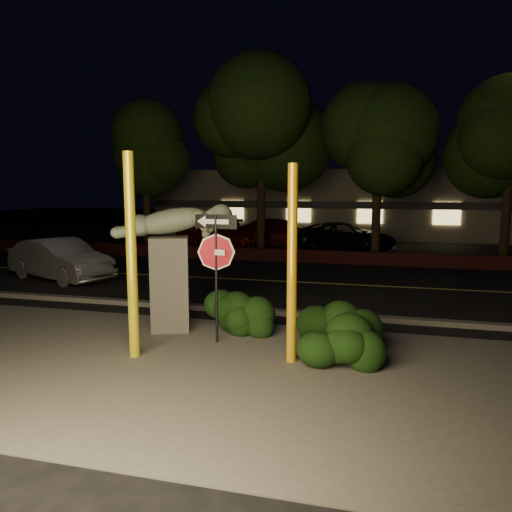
{
  "coord_description": "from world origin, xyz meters",
  "views": [
    {
      "loc": [
        2.97,
        -8.37,
        3.01
      ],
      "look_at": [
        0.38,
        1.43,
        1.6
      ],
      "focal_mm": 35.0,
      "sensor_mm": 36.0,
      "label": 1
    }
  ],
  "objects_px": {
    "signpost": "(216,252)",
    "parked_car_dark": "(344,237)",
    "yellow_pole_right": "(292,265)",
    "parked_car_red": "(218,233)",
    "yellow_pole_left": "(132,257)",
    "silver_sedan": "(60,259)",
    "sculpture": "(172,253)",
    "parked_car_darkred": "(281,234)"
  },
  "relations": [
    {
      "from": "signpost",
      "to": "parked_car_dark",
      "type": "bearing_deg",
      "value": 89.05
    },
    {
      "from": "yellow_pole_right",
      "to": "parked_car_red",
      "type": "bearing_deg",
      "value": 113.44
    },
    {
      "from": "parked_car_dark",
      "to": "yellow_pole_right",
      "type": "bearing_deg",
      "value": 160.51
    },
    {
      "from": "yellow_pole_left",
      "to": "silver_sedan",
      "type": "distance_m",
      "value": 8.65
    },
    {
      "from": "yellow_pole_left",
      "to": "signpost",
      "type": "relative_size",
      "value": 1.45
    },
    {
      "from": "yellow_pole_left",
      "to": "yellow_pole_right",
      "type": "xyz_separation_m",
      "value": [
        2.74,
        0.46,
        -0.11
      ]
    },
    {
      "from": "yellow_pole_right",
      "to": "signpost",
      "type": "relative_size",
      "value": 1.36
    },
    {
      "from": "parked_car_red",
      "to": "parked_car_dark",
      "type": "relative_size",
      "value": 0.86
    },
    {
      "from": "yellow_pole_left",
      "to": "silver_sedan",
      "type": "bearing_deg",
      "value": 134.27
    },
    {
      "from": "silver_sedan",
      "to": "signpost",
      "type": "bearing_deg",
      "value": -103.07
    },
    {
      "from": "silver_sedan",
      "to": "parked_car_dark",
      "type": "xyz_separation_m",
      "value": [
        8.32,
        9.71,
        0.01
      ]
    },
    {
      "from": "sculpture",
      "to": "parked_car_dark",
      "type": "xyz_separation_m",
      "value": [
        2.38,
        14.08,
        -0.95
      ]
    },
    {
      "from": "parked_car_red",
      "to": "yellow_pole_left",
      "type": "bearing_deg",
      "value": -163.46
    },
    {
      "from": "yellow_pole_right",
      "to": "silver_sedan",
      "type": "distance_m",
      "value": 10.46
    },
    {
      "from": "yellow_pole_left",
      "to": "sculpture",
      "type": "relative_size",
      "value": 1.36
    },
    {
      "from": "yellow_pole_left",
      "to": "parked_car_darkred",
      "type": "relative_size",
      "value": 0.72
    },
    {
      "from": "yellow_pole_right",
      "to": "parked_car_red",
      "type": "height_order",
      "value": "yellow_pole_right"
    },
    {
      "from": "sculpture",
      "to": "parked_car_red",
      "type": "distance_m",
      "value": 14.42
    },
    {
      "from": "silver_sedan",
      "to": "parked_car_darkred",
      "type": "relative_size",
      "value": 0.82
    },
    {
      "from": "signpost",
      "to": "silver_sedan",
      "type": "xyz_separation_m",
      "value": [
        -7.13,
        4.98,
        -1.1
      ]
    },
    {
      "from": "yellow_pole_left",
      "to": "parked_car_dark",
      "type": "distance_m",
      "value": 16.06
    },
    {
      "from": "parked_car_red",
      "to": "parked_car_dark",
      "type": "xyz_separation_m",
      "value": [
        6.18,
        0.19,
        -0.04
      ]
    },
    {
      "from": "parked_car_darkred",
      "to": "yellow_pole_right",
      "type": "bearing_deg",
      "value": -167.55
    },
    {
      "from": "yellow_pole_left",
      "to": "yellow_pole_right",
      "type": "height_order",
      "value": "yellow_pole_left"
    },
    {
      "from": "parked_car_red",
      "to": "yellow_pole_right",
      "type": "bearing_deg",
      "value": -153.83
    },
    {
      "from": "yellow_pole_right",
      "to": "sculpture",
      "type": "relative_size",
      "value": 1.28
    },
    {
      "from": "yellow_pole_left",
      "to": "sculpture",
      "type": "distance_m",
      "value": 1.78
    },
    {
      "from": "yellow_pole_right",
      "to": "sculpture",
      "type": "xyz_separation_m",
      "value": [
        -2.79,
        1.31,
        -0.06
      ]
    },
    {
      "from": "yellow_pole_left",
      "to": "parked_car_dark",
      "type": "relative_size",
      "value": 0.73
    },
    {
      "from": "signpost",
      "to": "parked_car_red",
      "type": "height_order",
      "value": "signpost"
    },
    {
      "from": "yellow_pole_right",
      "to": "parked_car_dark",
      "type": "distance_m",
      "value": 15.43
    },
    {
      "from": "yellow_pole_right",
      "to": "parked_car_dark",
      "type": "xyz_separation_m",
      "value": [
        -0.41,
        15.39,
        -1.02
      ]
    },
    {
      "from": "yellow_pole_left",
      "to": "parked_car_dark",
      "type": "height_order",
      "value": "yellow_pole_left"
    },
    {
      "from": "yellow_pole_right",
      "to": "parked_car_dark",
      "type": "height_order",
      "value": "yellow_pole_right"
    },
    {
      "from": "parked_car_red",
      "to": "parked_car_dark",
      "type": "height_order",
      "value": "parked_car_red"
    },
    {
      "from": "signpost",
      "to": "yellow_pole_left",
      "type": "bearing_deg",
      "value": -130.89
    },
    {
      "from": "yellow_pole_left",
      "to": "parked_car_darkred",
      "type": "height_order",
      "value": "yellow_pole_left"
    },
    {
      "from": "silver_sedan",
      "to": "parked_car_red",
      "type": "height_order",
      "value": "parked_car_red"
    },
    {
      "from": "silver_sedan",
      "to": "yellow_pole_left",
      "type": "bearing_deg",
      "value": -113.84
    },
    {
      "from": "sculpture",
      "to": "parked_car_dark",
      "type": "bearing_deg",
      "value": 59.38
    },
    {
      "from": "yellow_pole_right",
      "to": "parked_car_red",
      "type": "xyz_separation_m",
      "value": [
        -6.59,
        15.2,
        -0.98
      ]
    },
    {
      "from": "signpost",
      "to": "silver_sedan",
      "type": "height_order",
      "value": "signpost"
    }
  ]
}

